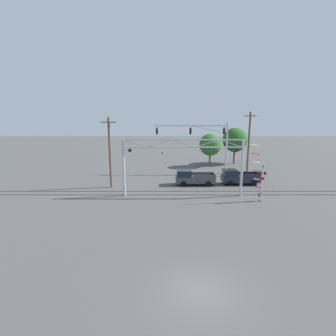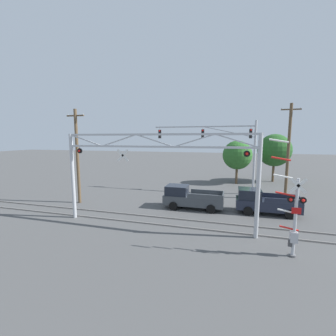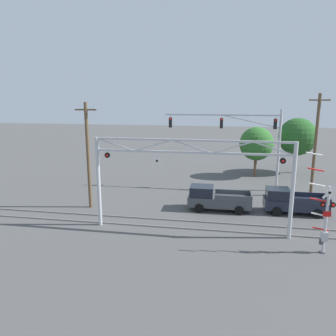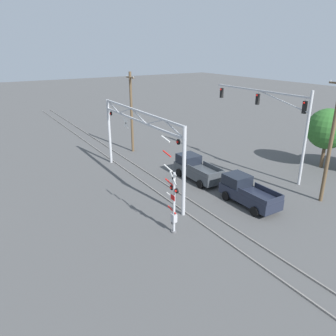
# 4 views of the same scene
# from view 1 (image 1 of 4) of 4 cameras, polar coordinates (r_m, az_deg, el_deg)

# --- Properties ---
(ground_plane) EXTENTS (200.00, 200.00, 0.00)m
(ground_plane) POSITION_cam_1_polar(r_m,az_deg,el_deg) (15.24, 6.90, -25.08)
(ground_plane) COLOR #4C4C4C
(rail_track_near) EXTENTS (80.00, 0.08, 0.10)m
(rail_track_near) POSITION_cam_1_polar(r_m,az_deg,el_deg) (30.23, 3.16, -5.81)
(rail_track_near) COLOR gray
(rail_track_near) RESTS_ON ground_plane
(rail_track_far) EXTENTS (80.00, 0.08, 0.10)m
(rail_track_far) POSITION_cam_1_polar(r_m,az_deg,el_deg) (31.60, 3.02, -5.03)
(rail_track_far) COLOR gray
(rail_track_far) RESTS_ON ground_plane
(crossing_gantry) EXTENTS (13.42, 0.29, 6.44)m
(crossing_gantry) POSITION_cam_1_polar(r_m,az_deg,el_deg) (28.95, 3.26, 2.22)
(crossing_gantry) COLOR #B7BABF
(crossing_gantry) RESTS_ON ground_plane
(crossing_signal_mast) EXTENTS (1.89, 0.35, 6.11)m
(crossing_signal_mast) POSITION_cam_1_polar(r_m,az_deg,el_deg) (29.24, 19.53, -2.81)
(crossing_signal_mast) COLOR #B7BABF
(crossing_signal_mast) RESTS_ON ground_plane
(traffic_signal_span) EXTENTS (11.35, 0.39, 8.01)m
(traffic_signal_span) POSITION_cam_1_polar(r_m,az_deg,el_deg) (40.74, 8.81, 6.51)
(traffic_signal_span) COLOR #B7BABF
(traffic_signal_span) RESTS_ON ground_plane
(pickup_truck_lead) EXTENTS (5.12, 2.11, 1.97)m
(pickup_truck_lead) POSITION_cam_1_polar(r_m,az_deg,el_deg) (34.43, 5.42, -2.13)
(pickup_truck_lead) COLOR #3D4247
(pickup_truck_lead) RESTS_ON ground_plane
(pickup_truck_following) EXTENTS (4.87, 2.11, 1.97)m
(pickup_truck_following) POSITION_cam_1_polar(r_m,az_deg,el_deg) (35.79, 15.03, -1.96)
(pickup_truck_following) COLOR #1E2333
(pickup_truck_following) RESTS_ON ground_plane
(utility_pole_left) EXTENTS (1.80, 0.28, 8.76)m
(utility_pole_left) POSITION_cam_1_polar(r_m,az_deg,el_deg) (33.24, -12.53, 3.43)
(utility_pole_left) COLOR brown
(utility_pole_left) RESTS_ON ground_plane
(utility_pole_right) EXTENTS (1.80, 0.28, 9.48)m
(utility_pole_right) POSITION_cam_1_polar(r_m,az_deg,el_deg) (40.89, 17.17, 5.19)
(utility_pole_right) COLOR brown
(utility_pole_right) RESTS_ON ground_plane
(background_tree_beyond_span) EXTENTS (4.51, 4.51, 6.71)m
(background_tree_beyond_span) POSITION_cam_1_polar(r_m,az_deg,el_deg) (50.30, 14.36, 5.94)
(background_tree_beyond_span) COLOR brown
(background_tree_beyond_span) RESTS_ON ground_plane
(background_tree_far_left_verge) EXTENTS (3.86, 3.86, 5.82)m
(background_tree_far_left_verge) POSITION_cam_1_polar(r_m,az_deg,el_deg) (46.54, 9.19, 5.02)
(background_tree_far_left_verge) COLOR brown
(background_tree_far_left_verge) RESTS_ON ground_plane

